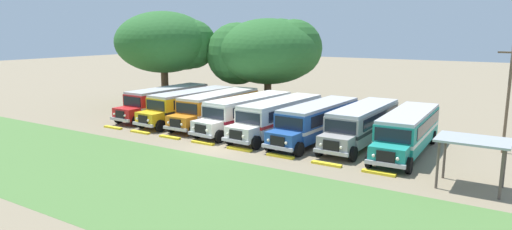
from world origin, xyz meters
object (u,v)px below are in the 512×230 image
object	(u,v)px
broad_shade_tree	(267,51)
waiting_shelter	(473,144)
parked_bus_slot_1	(191,104)
parked_bus_slot_0	(166,100)
parked_bus_slot_6	(362,123)
parked_bus_slot_7	(408,130)
secondary_tree	(167,43)
utility_pole	(508,96)
parked_bus_slot_5	(317,120)
parked_bus_slot_2	(218,107)
parked_bus_slot_3	(247,111)
parked_bus_slot_4	(279,115)

from	to	relation	value
broad_shade_tree	waiting_shelter	size ratio (longest dim) A/B	3.38
parked_bus_slot_1	waiting_shelter	world-z (taller)	parked_bus_slot_1
parked_bus_slot_0	parked_bus_slot_6	size ratio (longest dim) A/B	1.00
parked_bus_slot_7	secondary_tree	world-z (taller)	secondary_tree
parked_bus_slot_7	waiting_shelter	xyz separation A→B (m)	(4.71, -5.61, 0.87)
parked_bus_slot_0	utility_pole	distance (m)	29.29
parked_bus_slot_1	parked_bus_slot_7	world-z (taller)	same
parked_bus_slot_7	parked_bus_slot_1	bearing A→B (deg)	-92.74
parked_bus_slot_5	waiting_shelter	bearing A→B (deg)	67.24
parked_bus_slot_2	parked_bus_slot_5	size ratio (longest dim) A/B	1.00
parked_bus_slot_3	parked_bus_slot_4	xyz separation A→B (m)	(3.21, -0.14, 0.00)
parked_bus_slot_2	utility_pole	distance (m)	22.89
parked_bus_slot_4	secondary_tree	world-z (taller)	secondary_tree
parked_bus_slot_7	utility_pole	xyz separation A→B (m)	(5.68, 3.37, 2.42)
utility_pole	broad_shade_tree	bearing A→B (deg)	163.63
parked_bus_slot_4	waiting_shelter	bearing A→B (deg)	72.99
parked_bus_slot_0	parked_bus_slot_1	size ratio (longest dim) A/B	0.99
secondary_tree	waiting_shelter	size ratio (longest dim) A/B	3.20
parked_bus_slot_5	parked_bus_slot_6	size ratio (longest dim) A/B	1.00
parked_bus_slot_0	parked_bus_slot_2	xyz separation A→B (m)	(6.48, -0.17, 0.00)
parked_bus_slot_0	parked_bus_slot_4	xyz separation A→B (m)	(13.27, -0.90, 0.00)
parked_bus_slot_5	parked_bus_slot_7	xyz separation A→B (m)	(6.76, 0.17, 0.00)
parked_bus_slot_4	secondary_tree	size ratio (longest dim) A/B	0.95
parked_bus_slot_2	utility_pole	world-z (taller)	utility_pole
parked_bus_slot_4	secondary_tree	xyz separation A→B (m)	(-18.04, 6.29, 5.39)
parked_bus_slot_6	broad_shade_tree	distance (m)	17.64
parked_bus_slot_3	parked_bus_slot_7	bearing A→B (deg)	94.73
utility_pole	waiting_shelter	size ratio (longest dim) A/B	2.08
waiting_shelter	parked_bus_slot_4	bearing A→B (deg)	159.87
utility_pole	parked_bus_slot_6	bearing A→B (deg)	-163.54
parked_bus_slot_2	parked_bus_slot_6	distance (m)	13.43
parked_bus_slot_6	utility_pole	size ratio (longest dim) A/B	1.45
parked_bus_slot_3	waiting_shelter	size ratio (longest dim) A/B	3.04
parked_bus_slot_4	parked_bus_slot_6	size ratio (longest dim) A/B	1.01
parked_bus_slot_2	parked_bus_slot_6	bearing A→B (deg)	89.69
parked_bus_slot_3	utility_pole	distance (m)	19.45
waiting_shelter	parked_bus_slot_6	bearing A→B (deg)	142.52
utility_pole	parked_bus_slot_3	bearing A→B (deg)	-169.85
parked_bus_slot_1	parked_bus_slot_4	xyz separation A→B (m)	(9.75, -0.48, 0.00)
utility_pole	waiting_shelter	bearing A→B (deg)	-96.14
parked_bus_slot_3	parked_bus_slot_5	size ratio (longest dim) A/B	1.01
parked_bus_slot_6	broad_shade_tree	xyz separation A→B (m)	(-14.10, 9.53, 4.65)
parked_bus_slot_3	broad_shade_tree	bearing A→B (deg)	-152.81
parked_bus_slot_1	parked_bus_slot_6	size ratio (longest dim) A/B	1.01
parked_bus_slot_7	secondary_tree	distance (m)	29.32
parked_bus_slot_1	broad_shade_tree	world-z (taller)	broad_shade_tree
parked_bus_slot_3	parked_bus_slot_4	world-z (taller)	same
parked_bus_slot_0	parked_bus_slot_3	distance (m)	10.10
parked_bus_slot_1	parked_bus_slot_4	world-z (taller)	same
parked_bus_slot_4	parked_bus_slot_7	xyz separation A→B (m)	(10.12, 0.17, 0.00)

